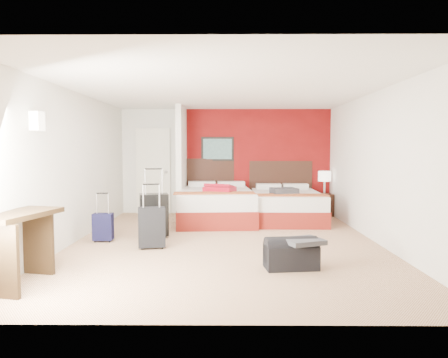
{
  "coord_description": "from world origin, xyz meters",
  "views": [
    {
      "loc": [
        0.04,
        -6.81,
        1.54
      ],
      "look_at": [
        -0.02,
        0.8,
        1.0
      ],
      "focal_mm": 33.47,
      "sensor_mm": 36.0,
      "label": 1
    }
  ],
  "objects_px": {
    "suitcase_navy": "(103,228)",
    "duffel_bag": "(291,256)",
    "bed_left": "(215,206)",
    "suitcase_black": "(154,216)",
    "nightstand": "(324,205)",
    "suitcase_charcoal": "(152,229)",
    "red_suitcase_open": "(220,188)",
    "table_lamp": "(324,182)",
    "desk": "(20,249)",
    "bed_right": "(287,207)"
  },
  "relations": [
    {
      "from": "suitcase_navy",
      "to": "duffel_bag",
      "type": "relative_size",
      "value": 0.66
    },
    {
      "from": "bed_left",
      "to": "suitcase_black",
      "type": "height_order",
      "value": "suitcase_black"
    },
    {
      "from": "nightstand",
      "to": "bed_left",
      "type": "bearing_deg",
      "value": -166.52
    },
    {
      "from": "suitcase_charcoal",
      "to": "suitcase_navy",
      "type": "relative_size",
      "value": 1.37
    },
    {
      "from": "red_suitcase_open",
      "to": "table_lamp",
      "type": "distance_m",
      "value": 2.58
    },
    {
      "from": "duffel_bag",
      "to": "desk",
      "type": "xyz_separation_m",
      "value": [
        -3.18,
        -0.68,
        0.25
      ]
    },
    {
      "from": "suitcase_black",
      "to": "suitcase_navy",
      "type": "distance_m",
      "value": 0.89
    },
    {
      "from": "bed_right",
      "to": "duffel_bag",
      "type": "height_order",
      "value": "bed_right"
    },
    {
      "from": "table_lamp",
      "to": "suitcase_navy",
      "type": "xyz_separation_m",
      "value": [
        -4.33,
        -2.79,
        -0.55
      ]
    },
    {
      "from": "bed_left",
      "to": "desk",
      "type": "bearing_deg",
      "value": -120.25
    },
    {
      "from": "suitcase_charcoal",
      "to": "duffel_bag",
      "type": "bearing_deg",
      "value": -40.37
    },
    {
      "from": "nightstand",
      "to": "duffel_bag",
      "type": "bearing_deg",
      "value": -112.35
    },
    {
      "from": "bed_left",
      "to": "suitcase_charcoal",
      "type": "distance_m",
      "value": 2.62
    },
    {
      "from": "nightstand",
      "to": "suitcase_navy",
      "type": "distance_m",
      "value": 5.15
    },
    {
      "from": "suitcase_black",
      "to": "suitcase_charcoal",
      "type": "height_order",
      "value": "suitcase_black"
    },
    {
      "from": "red_suitcase_open",
      "to": "nightstand",
      "type": "xyz_separation_m",
      "value": [
        2.41,
        0.9,
        -0.47
      ]
    },
    {
      "from": "table_lamp",
      "to": "suitcase_navy",
      "type": "distance_m",
      "value": 5.18
    },
    {
      "from": "bed_left",
      "to": "suitcase_charcoal",
      "type": "xyz_separation_m",
      "value": [
        -0.92,
        -2.45,
        -0.03
      ]
    },
    {
      "from": "suitcase_black",
      "to": "desk",
      "type": "distance_m",
      "value": 2.83
    },
    {
      "from": "bed_right",
      "to": "suitcase_black",
      "type": "distance_m",
      "value": 3.08
    },
    {
      "from": "bed_right",
      "to": "suitcase_black",
      "type": "relative_size",
      "value": 2.79
    },
    {
      "from": "suitcase_navy",
      "to": "duffel_bag",
      "type": "bearing_deg",
      "value": -29.27
    },
    {
      "from": "suitcase_black",
      "to": "duffel_bag",
      "type": "height_order",
      "value": "suitcase_black"
    },
    {
      "from": "table_lamp",
      "to": "duffel_bag",
      "type": "height_order",
      "value": "table_lamp"
    },
    {
      "from": "nightstand",
      "to": "suitcase_navy",
      "type": "relative_size",
      "value": 1.15
    },
    {
      "from": "duffel_bag",
      "to": "desk",
      "type": "bearing_deg",
      "value": -174.99
    },
    {
      "from": "suitcase_navy",
      "to": "duffel_bag",
      "type": "distance_m",
      "value": 3.3
    },
    {
      "from": "bed_left",
      "to": "suitcase_black",
      "type": "bearing_deg",
      "value": -126.53
    },
    {
      "from": "red_suitcase_open",
      "to": "suitcase_charcoal",
      "type": "bearing_deg",
      "value": -90.3
    },
    {
      "from": "bed_right",
      "to": "nightstand",
      "type": "xyz_separation_m",
      "value": [
        0.97,
        0.71,
        -0.05
      ]
    },
    {
      "from": "nightstand",
      "to": "duffel_bag",
      "type": "xyz_separation_m",
      "value": [
        -1.43,
        -4.34,
        -0.09
      ]
    },
    {
      "from": "bed_right",
      "to": "table_lamp",
      "type": "height_order",
      "value": "table_lamp"
    },
    {
      "from": "suitcase_charcoal",
      "to": "bed_right",
      "type": "bearing_deg",
      "value": 34.25
    },
    {
      "from": "nightstand",
      "to": "suitcase_charcoal",
      "type": "distance_m",
      "value": 4.73
    },
    {
      "from": "nightstand",
      "to": "table_lamp",
      "type": "distance_m",
      "value": 0.52
    },
    {
      "from": "duffel_bag",
      "to": "suitcase_navy",
      "type": "bearing_deg",
      "value": 144.77
    },
    {
      "from": "bed_left",
      "to": "suitcase_black",
      "type": "distance_m",
      "value": 1.91
    },
    {
      "from": "bed_right",
      "to": "table_lamp",
      "type": "xyz_separation_m",
      "value": [
        0.97,
        0.71,
        0.47
      ]
    },
    {
      "from": "suitcase_black",
      "to": "suitcase_charcoal",
      "type": "distance_m",
      "value": 0.85
    },
    {
      "from": "desk",
      "to": "suitcase_navy",
      "type": "bearing_deg",
      "value": 94.88
    },
    {
      "from": "suitcase_black",
      "to": "suitcase_charcoal",
      "type": "bearing_deg",
      "value": -96.23
    },
    {
      "from": "suitcase_charcoal",
      "to": "bed_left",
      "type": "bearing_deg",
      "value": 57.71
    },
    {
      "from": "bed_left",
      "to": "table_lamp",
      "type": "relative_size",
      "value": 4.26
    },
    {
      "from": "nightstand",
      "to": "desk",
      "type": "relative_size",
      "value": 0.51
    },
    {
      "from": "bed_left",
      "to": "table_lamp",
      "type": "distance_m",
      "value": 2.67
    },
    {
      "from": "table_lamp",
      "to": "suitcase_black",
      "type": "xyz_separation_m",
      "value": [
        -3.54,
        -2.41,
        -0.41
      ]
    },
    {
      "from": "red_suitcase_open",
      "to": "suitcase_charcoal",
      "type": "distance_m",
      "value": 2.59
    },
    {
      "from": "bed_right",
      "to": "suitcase_charcoal",
      "type": "height_order",
      "value": "bed_right"
    },
    {
      "from": "bed_right",
      "to": "red_suitcase_open",
      "type": "height_order",
      "value": "red_suitcase_open"
    },
    {
      "from": "table_lamp",
      "to": "suitcase_charcoal",
      "type": "relative_size",
      "value": 0.86
    }
  ]
}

